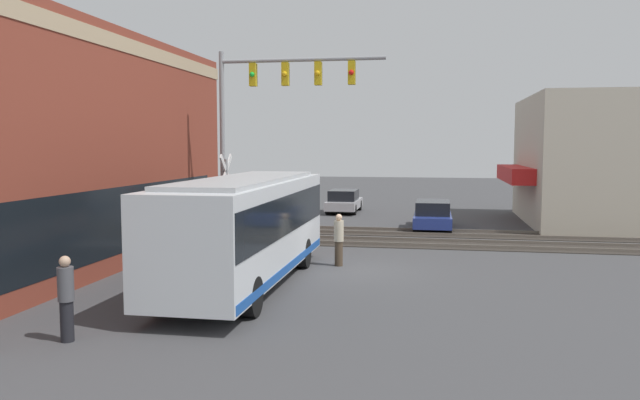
# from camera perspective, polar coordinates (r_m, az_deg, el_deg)

# --- Properties ---
(ground_plane) EXTENTS (120.00, 120.00, 0.00)m
(ground_plane) POSITION_cam_1_polar(r_m,az_deg,el_deg) (20.90, 2.96, -6.45)
(ground_plane) COLOR #424244
(shop_building) EXTENTS (10.61, 8.57, 6.71)m
(shop_building) POSITION_cam_1_polar(r_m,az_deg,el_deg) (36.00, 24.10, 3.32)
(shop_building) COLOR beige
(shop_building) RESTS_ON ground
(city_bus) EXTENTS (10.17, 2.59, 3.22)m
(city_bus) POSITION_cam_1_polar(r_m,az_deg,el_deg) (18.55, -6.74, -2.41)
(city_bus) COLOR silver
(city_bus) RESTS_ON ground
(traffic_signal_gantry) EXTENTS (0.42, 6.71, 7.90)m
(traffic_signal_gantry) POSITION_cam_1_polar(r_m,az_deg,el_deg) (25.21, -4.58, 8.97)
(traffic_signal_gantry) COLOR gray
(traffic_signal_gantry) RESTS_ON ground
(crossing_signal) EXTENTS (1.41, 1.18, 3.81)m
(crossing_signal) POSITION_cam_1_polar(r_m,az_deg,el_deg) (25.53, -8.57, 0.80)
(crossing_signal) COLOR gray
(crossing_signal) RESTS_ON ground
(rail_track_near) EXTENTS (2.60, 60.00, 0.15)m
(rail_track_near) POSITION_cam_1_polar(r_m,az_deg,el_deg) (26.77, 4.62, -3.85)
(rail_track_near) COLOR #332D28
(rail_track_near) RESTS_ON ground
(rail_track_far) EXTENTS (2.60, 60.00, 0.15)m
(rail_track_far) POSITION_cam_1_polar(r_m,az_deg,el_deg) (29.92, 5.23, -2.91)
(rail_track_far) COLOR #332D28
(rail_track_far) RESTS_ON ground
(parked_car_blue) EXTENTS (4.81, 1.82, 1.42)m
(parked_car_blue) POSITION_cam_1_polar(r_m,az_deg,el_deg) (31.39, 10.25, -1.42)
(parked_car_blue) COLOR navy
(parked_car_blue) RESTS_ON ground
(parked_car_silver) EXTENTS (4.37, 1.82, 1.41)m
(parked_car_silver) POSITION_cam_1_polar(r_m,az_deg,el_deg) (38.47, 2.21, -0.17)
(parked_car_silver) COLOR #B7B7BC
(parked_car_silver) RESTS_ON ground
(pedestrian_by_lamp) EXTENTS (0.34, 0.34, 1.85)m
(pedestrian_by_lamp) POSITION_cam_1_polar(r_m,az_deg,el_deg) (14.39, -22.20, -8.26)
(pedestrian_by_lamp) COLOR black
(pedestrian_by_lamp) RESTS_ON ground
(pedestrian_near_bus) EXTENTS (0.34, 0.34, 1.80)m
(pedestrian_near_bus) POSITION_cam_1_polar(r_m,az_deg,el_deg) (21.51, 1.73, -3.61)
(pedestrian_near_bus) COLOR #473828
(pedestrian_near_bus) RESTS_ON ground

